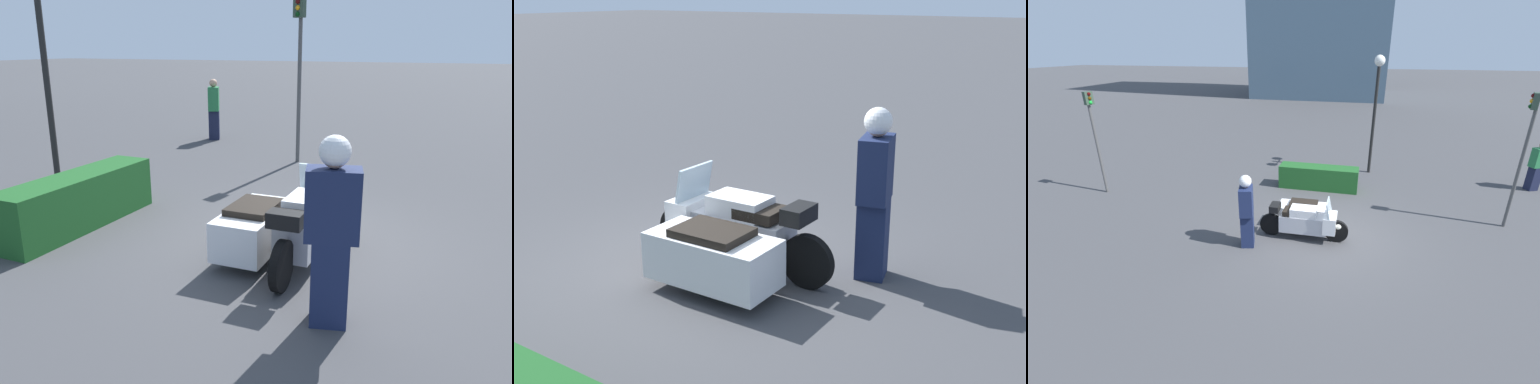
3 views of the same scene
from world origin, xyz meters
TOP-DOWN VIEW (x-y plane):
  - ground_plane at (0.00, 0.00)m, footprint 160.00×160.00m
  - police_motorcycle at (-0.45, 0.12)m, footprint 2.33×1.27m
  - officer_rider at (-1.78, -0.91)m, footprint 0.43×0.58m

SIDE VIEW (x-z plane):
  - ground_plane at x=0.00m, z-range 0.00..0.00m
  - police_motorcycle at x=-0.45m, z-range -0.12..1.02m
  - officer_rider at x=-1.78m, z-range 0.05..1.95m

